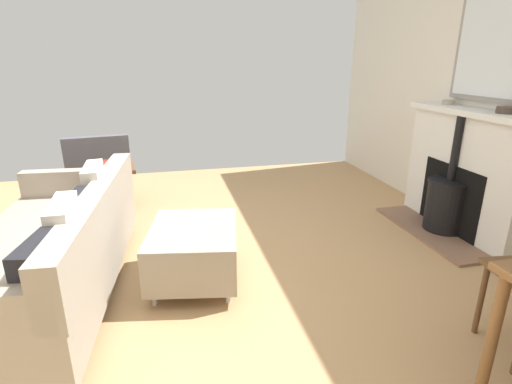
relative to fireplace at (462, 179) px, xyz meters
name	(u,v)px	position (x,y,z in m)	size (l,w,h in m)	color
ground_plane	(161,277)	(2.66, 0.22, -0.50)	(5.77, 5.74, 0.01)	tan
fireplace	(462,179)	(0.00, 0.00, 0.00)	(0.60, 1.38, 1.11)	brown
mirror_over_mantel	(500,45)	(-0.14, 0.00, 1.12)	(0.04, 0.96, 0.90)	gray
mantel_bowl_near	(448,102)	(-0.04, -0.38, 0.64)	(0.12, 0.12, 0.04)	#9E9384
mantel_bowl_far	(506,110)	(-0.04, 0.27, 0.64)	(0.14, 0.14, 0.05)	#47382D
sofa	(52,250)	(3.33, 0.30, -0.16)	(1.06, 2.06, 0.80)	#B2B2B7
ottoman	(194,249)	(2.42, 0.32, -0.25)	(0.72, 0.83, 0.41)	#B2B2B7
armchair_accent	(100,170)	(3.23, -1.28, -0.06)	(0.75, 0.66, 0.82)	brown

